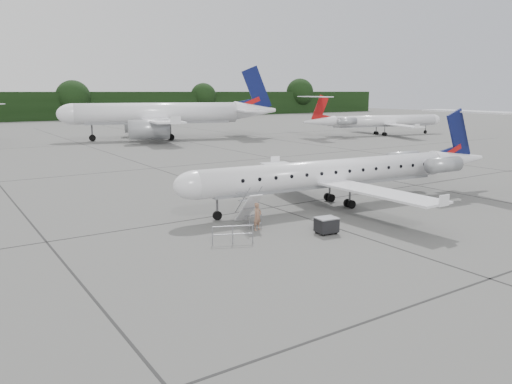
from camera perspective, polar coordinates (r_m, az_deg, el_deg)
ground at (r=34.14m, az=14.86°, el=-2.77°), size 320.00×320.00×0.00m
treeline at (r=153.98m, az=-24.36°, el=8.90°), size 260.00×4.00×8.00m
main_regional_jet at (r=35.97m, az=8.46°, el=3.64°), size 27.84×21.29×6.70m
airstair at (r=30.75m, az=-0.90°, el=-1.92°), size 1.06×2.22×2.10m
passenger at (r=29.75m, az=0.17°, el=-2.81°), size 0.69×0.55×1.66m
safety_railing at (r=27.16m, az=-2.68°, el=-4.94°), size 2.05×0.96×1.00m
baggage_cart at (r=29.36m, az=8.06°, el=-3.77°), size 1.28×1.09×1.02m
bg_narrowbody at (r=87.60m, az=-11.17°, el=9.97°), size 40.29×33.71×12.44m
bg_regional_right at (r=97.94m, az=14.61°, el=8.48°), size 31.88×25.75×7.42m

